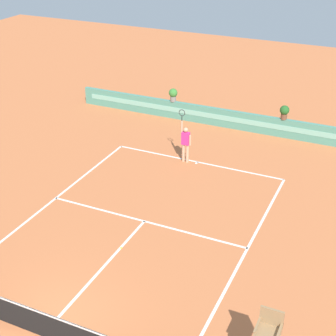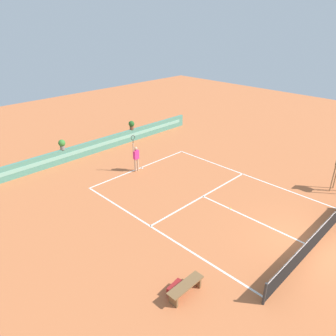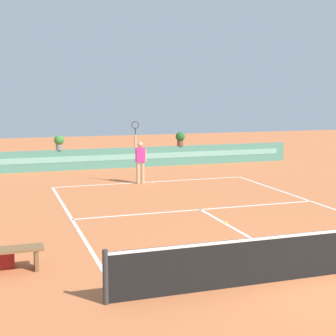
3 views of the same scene
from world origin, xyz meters
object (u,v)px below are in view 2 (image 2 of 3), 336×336
object	(u,v)px
tennis_player	(136,157)
potted_plant_right	(131,125)
gear_bag	(176,289)
tennis_ball_near_baseline	(230,208)
potted_plant_left	(62,144)
bench_courtside	(186,287)

from	to	relation	value
tennis_player	potted_plant_right	world-z (taller)	tennis_player
potted_plant_right	gear_bag	bearing A→B (deg)	-123.58
tennis_player	gear_bag	bearing A→B (deg)	-122.09
tennis_ball_near_baseline	potted_plant_left	xyz separation A→B (m)	(-3.32, 11.87, 1.38)
bench_courtside	tennis_player	world-z (taller)	tennis_player
tennis_ball_near_baseline	bench_courtside	bearing A→B (deg)	-159.89
bench_courtside	gear_bag	xyz separation A→B (m)	(-0.16, 0.33, -0.20)
gear_bag	potted_plant_left	size ratio (longest dim) A/B	0.97
tennis_ball_near_baseline	potted_plant_left	size ratio (longest dim) A/B	0.09
tennis_player	potted_plant_right	distance (m)	5.85
bench_courtside	potted_plant_left	bearing A→B (deg)	78.80
potted_plant_right	potted_plant_left	world-z (taller)	same
potted_plant_left	potted_plant_right	bearing A→B (deg)	0.00
bench_courtside	gear_bag	distance (m)	0.42
potted_plant_left	tennis_ball_near_baseline	bearing A→B (deg)	-74.37
potted_plant_left	tennis_player	bearing A→B (deg)	-59.78
bench_courtside	tennis_ball_near_baseline	xyz separation A→B (m)	(6.12, 2.24, -0.34)
tennis_ball_near_baseline	potted_plant_right	size ratio (longest dim) A/B	0.09
gear_bag	tennis_player	bearing A→B (deg)	57.91
potted_plant_right	tennis_ball_near_baseline	bearing A→B (deg)	-103.60
tennis_player	tennis_ball_near_baseline	bearing A→B (deg)	-85.35
gear_bag	potted_plant_left	distance (m)	14.15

